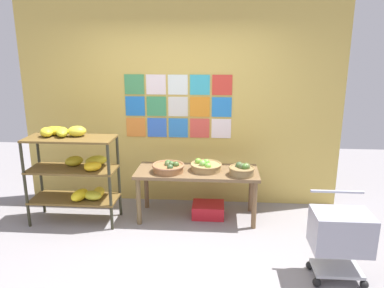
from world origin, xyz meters
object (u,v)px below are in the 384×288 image
at_px(display_table, 197,176).
at_px(fruit_basket_centre, 169,167).
at_px(fruit_basket_left, 206,166).
at_px(fruit_basket_right, 242,170).
at_px(banana_shelf_unit, 76,165).
at_px(produce_crate_under_table, 208,210).
at_px(shopping_cart, 340,234).

height_order(display_table, fruit_basket_centre, fruit_basket_centre).
height_order(fruit_basket_left, fruit_basket_right, fruit_basket_right).
xyz_separation_m(banana_shelf_unit, fruit_basket_left, (1.59, 0.20, -0.04)).
height_order(fruit_basket_left, produce_crate_under_table, fruit_basket_left).
height_order(fruit_basket_centre, fruit_basket_right, fruit_basket_right).
xyz_separation_m(fruit_basket_centre, produce_crate_under_table, (0.49, 0.12, -0.62)).
height_order(banana_shelf_unit, display_table, banana_shelf_unit).
bearing_deg(fruit_basket_left, banana_shelf_unit, -173.01).
bearing_deg(banana_shelf_unit, fruit_basket_centre, 5.49).
bearing_deg(display_table, fruit_basket_centre, -166.61).
bearing_deg(shopping_cart, produce_crate_under_table, 123.01).
relative_size(fruit_basket_centre, fruit_basket_left, 1.03).
bearing_deg(shopping_cart, banana_shelf_unit, 148.33).
bearing_deg(fruit_basket_centre, shopping_cart, -32.59).
bearing_deg(produce_crate_under_table, display_table, -163.98).
height_order(fruit_basket_centre, fruit_basket_left, fruit_basket_left).
distance_m(display_table, fruit_basket_left, 0.18).
bearing_deg(banana_shelf_unit, fruit_basket_right, 1.61).
height_order(fruit_basket_left, shopping_cart, shopping_cart).
relative_size(display_table, fruit_basket_left, 3.90).
distance_m(produce_crate_under_table, shopping_cart, 1.82).
bearing_deg(banana_shelf_unit, produce_crate_under_table, 8.16).
bearing_deg(display_table, shopping_cart, -40.62).
distance_m(banana_shelf_unit, fruit_basket_left, 1.61).
bearing_deg(fruit_basket_left, fruit_basket_right, -17.39).
distance_m(display_table, fruit_basket_right, 0.59).
bearing_deg(fruit_basket_centre, fruit_basket_right, -3.31).
relative_size(banana_shelf_unit, fruit_basket_centre, 3.02).
bearing_deg(fruit_basket_right, banana_shelf_unit, -178.39).
height_order(display_table, produce_crate_under_table, display_table).
xyz_separation_m(fruit_basket_centre, fruit_basket_left, (0.46, 0.09, -0.00)).
distance_m(fruit_basket_left, fruit_basket_right, 0.46).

